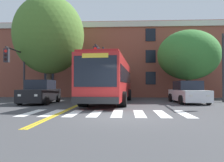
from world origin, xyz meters
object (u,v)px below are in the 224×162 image
city_bus (110,79)px  traffic_light_far_corner (17,64)px  street_tree_curbside_small (49,35)px  street_tree_curbside_large (188,55)px  car_black_near_lane (40,93)px  traffic_light_overhead (100,63)px  car_white_far_lane (188,93)px

city_bus → traffic_light_far_corner: size_ratio=2.56×
city_bus → street_tree_curbside_small: street_tree_curbside_small is taller
street_tree_curbside_large → car_black_near_lane: bearing=-158.3°
city_bus → street_tree_curbside_large: size_ratio=1.45×
traffic_light_overhead → street_tree_curbside_small: 6.30m
car_black_near_lane → car_white_far_lane: (11.06, 1.03, -0.03)m
car_white_far_lane → street_tree_curbside_large: 5.27m
street_tree_curbside_small → traffic_light_far_corner: bearing=-120.5°
traffic_light_overhead → street_tree_curbside_large: (7.98, 3.26, 0.99)m
car_black_near_lane → traffic_light_overhead: (4.27, 1.62, 2.38)m
city_bus → street_tree_curbside_large: bearing=27.1°
car_white_far_lane → city_bus: bearing=178.0°
traffic_light_overhead → street_tree_curbside_small: bearing=154.0°
car_white_far_lane → traffic_light_overhead: size_ratio=0.96×
car_white_far_lane → traffic_light_far_corner: size_ratio=0.99×
street_tree_curbside_small → traffic_light_overhead: bearing=-26.0°
car_white_far_lane → traffic_light_overhead: bearing=175.0°
car_white_far_lane → traffic_light_far_corner: (-13.51, 0.22, 2.29)m
city_bus → traffic_light_overhead: traffic_light_overhead is taller
car_white_far_lane → traffic_light_overhead: traffic_light_overhead is taller
traffic_light_far_corner → traffic_light_overhead: traffic_light_overhead is taller
traffic_light_overhead → street_tree_curbside_large: size_ratio=0.59×
traffic_light_far_corner → street_tree_curbside_small: 4.44m
street_tree_curbside_large → traffic_light_overhead: bearing=-157.8°
car_white_far_lane → street_tree_curbside_large: size_ratio=0.56×
street_tree_curbside_large → street_tree_curbside_small: bearing=-176.5°
traffic_light_far_corner → street_tree_curbside_small: street_tree_curbside_small is taller
city_bus → traffic_light_overhead: (-0.84, 0.39, 1.37)m
car_black_near_lane → traffic_light_far_corner: bearing=153.0°
traffic_light_overhead → traffic_light_far_corner: bearing=-176.8°
street_tree_curbside_small → street_tree_curbside_large: bearing=3.5°
city_bus → car_black_near_lane: size_ratio=2.73×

